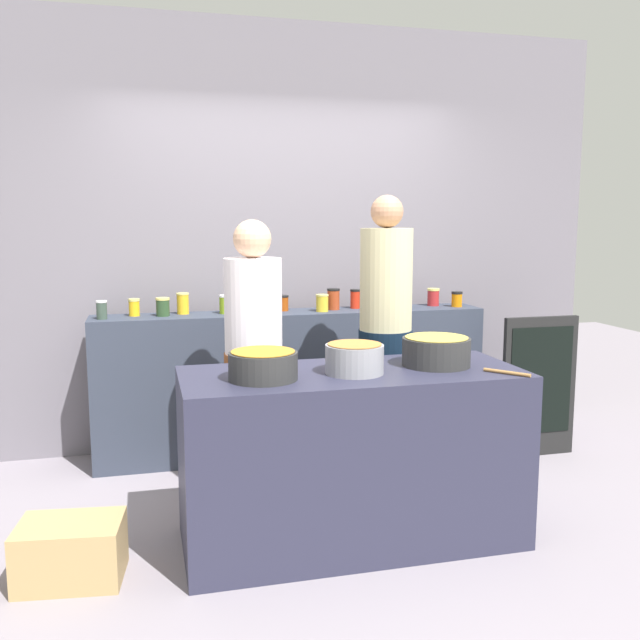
% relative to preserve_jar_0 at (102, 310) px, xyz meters
% --- Properties ---
extents(ground, '(12.00, 12.00, 0.00)m').
position_rel_preserve_jar_0_xyz_m(ground, '(1.25, -1.05, -1.06)').
color(ground, gray).
extents(storefront_wall, '(4.80, 0.12, 3.00)m').
position_rel_preserve_jar_0_xyz_m(storefront_wall, '(1.25, 0.40, 0.44)').
color(storefront_wall, slate).
rests_on(storefront_wall, ground).
extents(display_shelf, '(2.70, 0.36, 1.00)m').
position_rel_preserve_jar_0_xyz_m(display_shelf, '(1.25, 0.05, -0.56)').
color(display_shelf, '#303746').
rests_on(display_shelf, ground).
extents(prep_table, '(1.70, 0.70, 0.88)m').
position_rel_preserve_jar_0_xyz_m(prep_table, '(1.25, -1.35, -0.62)').
color(prep_table, '#2A2A3F').
rests_on(prep_table, ground).
extents(preserve_jar_0, '(0.07, 0.07, 0.12)m').
position_rel_preserve_jar_0_xyz_m(preserve_jar_0, '(0.00, 0.00, 0.00)').
color(preserve_jar_0, '#36473B').
rests_on(preserve_jar_0, display_shelf).
extents(preserve_jar_1, '(0.07, 0.07, 0.11)m').
position_rel_preserve_jar_0_xyz_m(preserve_jar_1, '(0.20, 0.10, -0.00)').
color(preserve_jar_1, gold).
rests_on(preserve_jar_1, display_shelf).
extents(preserve_jar_2, '(0.09, 0.09, 0.12)m').
position_rel_preserve_jar_0_xyz_m(preserve_jar_2, '(0.38, 0.05, 0.00)').
color(preserve_jar_2, '#294326').
rests_on(preserve_jar_2, display_shelf).
extents(preserve_jar_3, '(0.08, 0.08, 0.14)m').
position_rel_preserve_jar_0_xyz_m(preserve_jar_3, '(0.52, 0.12, 0.01)').
color(preserve_jar_3, gold).
rests_on(preserve_jar_3, display_shelf).
extents(preserve_jar_4, '(0.08, 0.08, 0.13)m').
position_rel_preserve_jar_0_xyz_m(preserve_jar_4, '(0.79, 0.07, 0.00)').
color(preserve_jar_4, olive).
rests_on(preserve_jar_4, display_shelf).
extents(preserve_jar_5, '(0.08, 0.08, 0.13)m').
position_rel_preserve_jar_0_xyz_m(preserve_jar_5, '(0.90, 0.02, 0.01)').
color(preserve_jar_5, olive).
rests_on(preserve_jar_5, display_shelf).
extents(preserve_jar_6, '(0.09, 0.09, 0.11)m').
position_rel_preserve_jar_0_xyz_m(preserve_jar_6, '(1.19, 0.11, -0.01)').
color(preserve_jar_6, '#943B0E').
rests_on(preserve_jar_6, display_shelf).
extents(preserve_jar_7, '(0.09, 0.09, 0.12)m').
position_rel_preserve_jar_0_xyz_m(preserve_jar_7, '(1.45, 0.01, -0.00)').
color(preserve_jar_7, gold).
rests_on(preserve_jar_7, display_shelf).
extents(preserve_jar_8, '(0.09, 0.09, 0.15)m').
position_rel_preserve_jar_0_xyz_m(preserve_jar_8, '(1.55, 0.09, 0.02)').
color(preserve_jar_8, '#9B391C').
rests_on(preserve_jar_8, display_shelf).
extents(preserve_jar_9, '(0.07, 0.07, 0.14)m').
position_rel_preserve_jar_0_xyz_m(preserve_jar_9, '(1.72, 0.11, 0.01)').
color(preserve_jar_9, red).
rests_on(preserve_jar_9, display_shelf).
extents(preserve_jar_10, '(0.08, 0.08, 0.11)m').
position_rel_preserve_jar_0_xyz_m(preserve_jar_10, '(1.82, 0.10, -0.01)').
color(preserve_jar_10, '#375A31').
rests_on(preserve_jar_10, display_shelf).
extents(preserve_jar_11, '(0.08, 0.08, 0.12)m').
position_rel_preserve_jar_0_xyz_m(preserve_jar_11, '(1.93, 0.04, 0.00)').
color(preserve_jar_11, orange).
rests_on(preserve_jar_11, display_shelf).
extents(preserve_jar_12, '(0.09, 0.09, 0.12)m').
position_rel_preserve_jar_0_xyz_m(preserve_jar_12, '(2.06, 0.02, 0.00)').
color(preserve_jar_12, '#3E2B55').
rests_on(preserve_jar_12, display_shelf).
extents(preserve_jar_13, '(0.09, 0.09, 0.13)m').
position_rel_preserve_jar_0_xyz_m(preserve_jar_13, '(2.32, 0.12, 0.00)').
color(preserve_jar_13, '#A42527').
rests_on(preserve_jar_13, display_shelf).
extents(preserve_jar_14, '(0.08, 0.08, 0.11)m').
position_rel_preserve_jar_0_xyz_m(preserve_jar_14, '(2.46, 0.02, -0.00)').
color(preserve_jar_14, orange).
rests_on(preserve_jar_14, display_shelf).
extents(cooking_pot_left, '(0.33, 0.33, 0.14)m').
position_rel_preserve_jar_0_xyz_m(cooking_pot_left, '(0.79, -1.42, -0.11)').
color(cooking_pot_left, '#2D2D2D').
rests_on(cooking_pot_left, prep_table).
extents(cooking_pot_center, '(0.29, 0.29, 0.15)m').
position_rel_preserve_jar_0_xyz_m(cooking_pot_center, '(1.25, -1.40, -0.10)').
color(cooking_pot_center, gray).
rests_on(cooking_pot_center, prep_table).
extents(cooking_pot_right, '(0.35, 0.35, 0.15)m').
position_rel_preserve_jar_0_xyz_m(cooking_pot_right, '(1.71, -1.33, -0.10)').
color(cooking_pot_right, '#2D2D2D').
rests_on(cooking_pot_right, prep_table).
extents(wooden_spoon, '(0.16, 0.20, 0.02)m').
position_rel_preserve_jar_0_xyz_m(wooden_spoon, '(1.96, -1.60, -0.17)').
color(wooden_spoon, '#9E703D').
rests_on(wooden_spoon, prep_table).
extents(cook_with_tongs, '(0.34, 0.34, 1.63)m').
position_rel_preserve_jar_0_xyz_m(cook_with_tongs, '(0.86, -0.73, -0.32)').
color(cook_with_tongs, brown).
rests_on(cook_with_tongs, ground).
extents(cook_in_cap, '(0.32, 0.32, 1.77)m').
position_rel_preserve_jar_0_xyz_m(cook_in_cap, '(1.65, -0.72, -0.25)').
color(cook_in_cap, black).
rests_on(cook_in_cap, ground).
extents(bread_crate, '(0.50, 0.38, 0.27)m').
position_rel_preserve_jar_0_xyz_m(bread_crate, '(-0.10, -1.42, -0.92)').
color(bread_crate, tan).
rests_on(bread_crate, ground).
extents(chalkboard_sign, '(0.55, 0.05, 0.98)m').
position_rel_preserve_jar_0_xyz_m(chalkboard_sign, '(2.88, -0.44, -0.57)').
color(chalkboard_sign, black).
rests_on(chalkboard_sign, ground).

